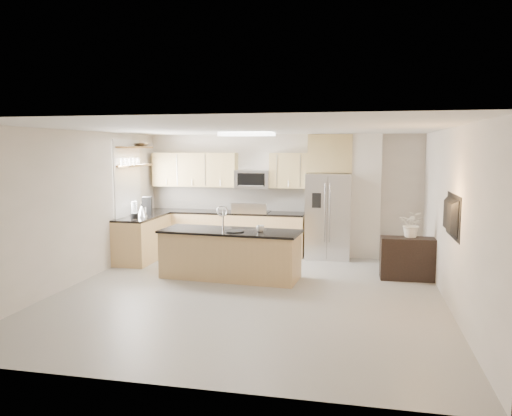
% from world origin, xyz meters
% --- Properties ---
extents(floor, '(6.50, 6.50, 0.00)m').
position_xyz_m(floor, '(0.00, 0.00, 0.00)').
color(floor, '#9E9C96').
rests_on(floor, ground).
extents(ceiling, '(6.00, 6.50, 0.02)m').
position_xyz_m(ceiling, '(0.00, 0.00, 2.60)').
color(ceiling, silver).
rests_on(ceiling, wall_back).
extents(wall_back, '(6.00, 0.02, 2.60)m').
position_xyz_m(wall_back, '(0.00, 3.25, 1.30)').
color(wall_back, beige).
rests_on(wall_back, floor).
extents(wall_front, '(6.00, 0.02, 2.60)m').
position_xyz_m(wall_front, '(0.00, -3.25, 1.30)').
color(wall_front, beige).
rests_on(wall_front, floor).
extents(wall_left, '(0.02, 6.50, 2.60)m').
position_xyz_m(wall_left, '(-3.00, 0.00, 1.30)').
color(wall_left, beige).
rests_on(wall_left, floor).
extents(wall_right, '(0.02, 6.50, 2.60)m').
position_xyz_m(wall_right, '(3.00, 0.00, 1.30)').
color(wall_right, beige).
rests_on(wall_right, floor).
extents(back_counter, '(3.55, 0.66, 1.44)m').
position_xyz_m(back_counter, '(-1.23, 2.93, 0.47)').
color(back_counter, tan).
rests_on(back_counter, floor).
extents(left_counter, '(0.66, 1.50, 0.92)m').
position_xyz_m(left_counter, '(-2.67, 1.85, 0.46)').
color(left_counter, tan).
rests_on(left_counter, floor).
extents(range, '(0.76, 0.64, 1.14)m').
position_xyz_m(range, '(-0.60, 2.92, 0.47)').
color(range, black).
rests_on(range, floor).
extents(upper_cabinets, '(3.50, 0.33, 0.75)m').
position_xyz_m(upper_cabinets, '(-1.30, 3.09, 1.83)').
color(upper_cabinets, tan).
rests_on(upper_cabinets, wall_back).
extents(microwave, '(0.76, 0.40, 0.40)m').
position_xyz_m(microwave, '(-0.60, 3.04, 1.63)').
color(microwave, silver).
rests_on(microwave, upper_cabinets).
extents(refrigerator, '(0.92, 0.78, 1.78)m').
position_xyz_m(refrigerator, '(1.06, 2.87, 0.89)').
color(refrigerator, silver).
rests_on(refrigerator, floor).
extents(partition_column, '(0.60, 0.30, 2.60)m').
position_xyz_m(partition_column, '(1.82, 3.10, 1.30)').
color(partition_column, silver).
rests_on(partition_column, floor).
extents(window, '(0.04, 1.15, 1.65)m').
position_xyz_m(window, '(-2.98, 1.85, 1.65)').
color(window, white).
rests_on(window, wall_left).
extents(shelf_lower, '(0.30, 1.20, 0.04)m').
position_xyz_m(shelf_lower, '(-2.85, 1.95, 1.95)').
color(shelf_lower, brown).
rests_on(shelf_lower, wall_left).
extents(shelf_upper, '(0.30, 1.20, 0.04)m').
position_xyz_m(shelf_upper, '(-2.85, 1.95, 2.32)').
color(shelf_upper, brown).
rests_on(shelf_upper, wall_left).
extents(ceiling_fixture, '(1.00, 0.50, 0.06)m').
position_xyz_m(ceiling_fixture, '(-0.40, 1.60, 2.56)').
color(ceiling_fixture, white).
rests_on(ceiling_fixture, ceiling).
extents(island, '(2.53, 1.07, 1.28)m').
position_xyz_m(island, '(-0.53, 0.85, 0.43)').
color(island, tan).
rests_on(island, floor).
extents(credenza, '(0.94, 0.42, 0.75)m').
position_xyz_m(credenza, '(2.55, 1.38, 0.37)').
color(credenza, black).
rests_on(credenza, floor).
extents(cup, '(0.14, 0.14, 0.11)m').
position_xyz_m(cup, '(0.02, 0.81, 0.91)').
color(cup, white).
rests_on(cup, island).
extents(platter, '(0.45, 0.45, 0.02)m').
position_xyz_m(platter, '(-0.42, 0.71, 0.87)').
color(platter, black).
rests_on(platter, island).
extents(blender, '(0.15, 0.15, 0.34)m').
position_xyz_m(blender, '(-2.67, 1.51, 1.07)').
color(blender, black).
rests_on(blender, left_counter).
extents(kettle, '(0.21, 0.21, 0.27)m').
position_xyz_m(kettle, '(-2.62, 1.75, 1.04)').
color(kettle, silver).
rests_on(kettle, left_counter).
extents(coffee_maker, '(0.25, 0.28, 0.36)m').
position_xyz_m(coffee_maker, '(-2.69, 2.15, 1.09)').
color(coffee_maker, black).
rests_on(coffee_maker, left_counter).
extents(bowl, '(0.39, 0.39, 0.09)m').
position_xyz_m(bowl, '(-2.85, 2.30, 2.38)').
color(bowl, silver).
rests_on(bowl, shelf_upper).
extents(flower_vase, '(0.77, 0.71, 0.70)m').
position_xyz_m(flower_vase, '(2.61, 1.44, 1.10)').
color(flower_vase, white).
rests_on(flower_vase, credenza).
extents(television, '(0.14, 1.08, 0.62)m').
position_xyz_m(television, '(2.91, -0.20, 1.35)').
color(television, black).
rests_on(television, wall_right).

